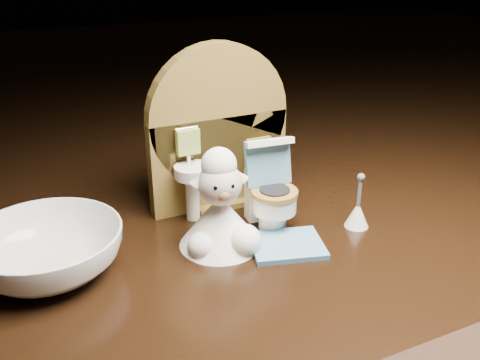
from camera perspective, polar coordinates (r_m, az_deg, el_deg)
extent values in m
cube|color=black|center=(0.48, 0.98, -10.95)|extent=(2.50, 2.50, 0.10)
cube|color=brown|center=(0.49, -2.30, 2.03)|extent=(0.13, 0.02, 0.09)
cylinder|color=brown|center=(0.47, -2.38, 6.84)|extent=(0.13, 0.02, 0.13)
cube|color=brown|center=(0.51, -2.22, -2.21)|extent=(0.05, 0.04, 0.01)
cylinder|color=white|center=(0.47, -5.08, -1.74)|extent=(0.01, 0.01, 0.04)
cylinder|color=white|center=(0.46, -5.06, 0.91)|extent=(0.03, 0.03, 0.01)
cylinder|color=silver|center=(0.46, -5.50, 2.45)|extent=(0.00, 0.00, 0.01)
cube|color=#94A949|center=(0.46, -5.57, 4.08)|extent=(0.02, 0.01, 0.02)
cube|color=brown|center=(0.49, 2.01, 3.28)|extent=(0.02, 0.01, 0.02)
cylinder|color=#F7EAA7|center=(0.49, 2.32, 2.40)|extent=(0.02, 0.02, 0.02)
cylinder|color=white|center=(0.46, 3.48, -4.12)|extent=(0.02, 0.02, 0.02)
cylinder|color=white|center=(0.45, 3.68, -2.42)|extent=(0.04, 0.04, 0.02)
cylinder|color=olive|center=(0.45, 3.71, -1.35)|extent=(0.04, 0.04, 0.00)
cube|color=white|center=(0.47, 2.56, -1.41)|extent=(0.03, 0.02, 0.05)
cube|color=teal|center=(0.45, 2.99, 1.91)|extent=(0.04, 0.02, 0.04)
cube|color=white|center=(0.44, 3.23, 4.03)|extent=(0.04, 0.01, 0.01)
cylinder|color=#A8C743|center=(0.46, 3.65, 2.05)|extent=(0.01, 0.01, 0.01)
cube|color=teal|center=(0.44, 5.01, -6.94)|extent=(0.07, 0.06, 0.00)
cone|color=white|center=(0.47, 12.40, -3.59)|extent=(0.02, 0.02, 0.02)
cylinder|color=#59595B|center=(0.46, 12.63, -1.30)|extent=(0.00, 0.00, 0.03)
sphere|color=#59595B|center=(0.46, 12.79, 0.30)|extent=(0.01, 0.01, 0.01)
cone|color=white|center=(0.43, -2.16, -4.28)|extent=(0.07, 0.07, 0.04)
sphere|color=white|center=(0.42, 0.46, -6.48)|extent=(0.03, 0.03, 0.03)
sphere|color=white|center=(0.42, -4.11, -7.00)|extent=(0.02, 0.02, 0.02)
sphere|color=beige|center=(0.41, -2.16, -0.36)|extent=(0.03, 0.03, 0.03)
sphere|color=#AD6E49|center=(0.40, -1.78, -1.50)|extent=(0.01, 0.01, 0.01)
sphere|color=white|center=(0.41, -2.26, 1.61)|extent=(0.03, 0.03, 0.03)
cone|color=beige|center=(0.41, -4.37, 0.11)|extent=(0.02, 0.01, 0.02)
cone|color=beige|center=(0.42, -0.14, 0.55)|extent=(0.02, 0.01, 0.02)
sphere|color=black|center=(0.40, -2.60, -0.83)|extent=(0.00, 0.00, 0.00)
sphere|color=black|center=(0.40, -0.88, -0.64)|extent=(0.00, 0.00, 0.00)
imported|color=white|center=(0.42, -19.87, -7.21)|extent=(0.14, 0.14, 0.04)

